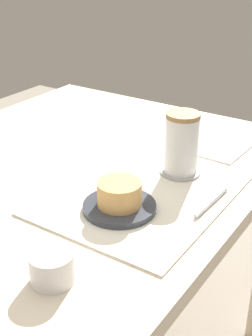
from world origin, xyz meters
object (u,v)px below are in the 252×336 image
Objects in this scene: pastry_plate at (119,207)px; pastry at (119,193)px; sugar_bowl at (52,267)px; dining_table at (64,199)px; coffee_mug at (182,142)px.

pastry is at bearing 180.00° from pastry_plate.
sugar_bowl reaches higher than pastry_plate.
dining_table is at bearing 70.14° from pastry.
dining_table is 0.25m from pastry.
sugar_bowl is at bearing -141.45° from dining_table.
pastry_plate reaches higher than dining_table.
pastry is 0.23m from sugar_bowl.
pastry is (-0.00, 0.00, 0.03)m from pastry_plate.
coffee_mug is 1.94× the size of sugar_bowl.
pastry_plate is at bearing 173.21° from coffee_mug.
dining_table is 7.82× the size of coffee_mug.
pastry is at bearing 173.21° from coffee_mug.
sugar_bowl reaches higher than dining_table.
sugar_bowl is (-0.22, -0.03, 0.02)m from pastry_plate.
pastry_plate is at bearing -109.86° from dining_table.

